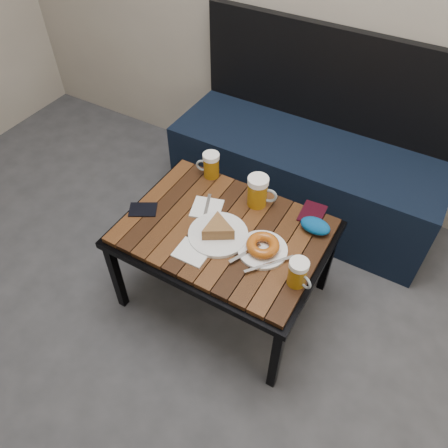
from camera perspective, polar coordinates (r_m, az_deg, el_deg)
The scene contains 12 objects.
bench at distance 2.41m, azimuth 10.60°, elevation 7.09°, with size 1.40×0.50×0.95m.
cafe_table at distance 1.81m, azimuth 0.00°, elevation -1.56°, with size 0.84×0.62×0.47m.
beer_mug_left at distance 1.98m, azimuth -1.74°, elevation 7.71°, with size 0.12×0.09×0.12m.
beer_mug_centre at distance 1.84m, azimuth 4.49°, elevation 4.28°, with size 0.14×0.10×0.14m.
beer_mug_right at distance 1.58m, azimuth 9.65°, elevation -6.33°, with size 0.11×0.09×0.12m.
plate_pie at distance 1.73m, azimuth -0.78°, elevation -0.95°, with size 0.24×0.24×0.07m.
plate_bagel at distance 1.69m, azimuth 5.06°, elevation -3.04°, with size 0.22×0.24×0.05m.
napkin_left at distance 1.85m, azimuth -2.25°, elevation 2.07°, with size 0.16×0.16×0.01m.
napkin_right at distance 1.69m, azimuth -4.18°, elevation -3.69°, with size 0.13×0.11×0.01m.
passport_navy at distance 1.88m, azimuth -10.54°, elevation 1.87°, with size 0.08×0.12×0.01m, color black.
passport_burgundy at distance 1.87m, azimuth 11.46°, elevation 1.39°, with size 0.10×0.13×0.01m, color black.
knit_pouch at distance 1.79m, azimuth 11.84°, elevation -0.23°, with size 0.12×0.08×0.05m, color navy.
Camera 1 is at (0.60, -0.04, 1.78)m, focal length 35.00 mm.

